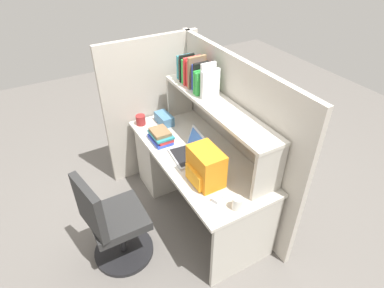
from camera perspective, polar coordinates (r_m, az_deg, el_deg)
ground_plane at (r=3.38m, az=0.75°, el=-11.50°), size 8.00×8.00×0.00m
desk at (r=3.36m, az=-2.53°, el=-2.52°), size 1.60×0.70×0.73m
cubicle_partition_rear at (r=3.03m, az=7.09°, el=1.20°), size 1.84×0.05×1.55m
cubicle_partition_left at (r=3.48m, az=-6.93°, el=6.16°), size 0.05×1.06×1.55m
overhead_hutch at (r=2.78m, az=4.51°, el=5.37°), size 1.44×0.28×0.45m
reference_books_on_shelf at (r=2.95m, az=0.84°, el=12.21°), size 0.51×0.19×0.30m
laptop at (r=2.82m, az=-0.44°, el=-1.33°), size 0.33×0.29×0.22m
backpack at (r=2.51m, az=2.38°, el=-4.08°), size 0.30×0.23×0.30m
computer_mouse at (r=2.46m, az=4.64°, el=-9.45°), size 0.10×0.12×0.03m
paper_cup at (r=2.38m, az=8.05°, el=-10.39°), size 0.08×0.08×0.10m
tissue_box at (r=3.29m, az=-4.95°, el=4.48°), size 0.22×0.13×0.10m
snack_canister at (r=3.30m, az=-9.09°, el=4.23°), size 0.10×0.10×0.10m
desk_book_stack at (r=3.02m, az=-5.54°, el=1.43°), size 0.26×0.17×0.12m
office_chair at (r=2.80m, az=-13.87°, el=-13.95°), size 0.52×0.52×0.93m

